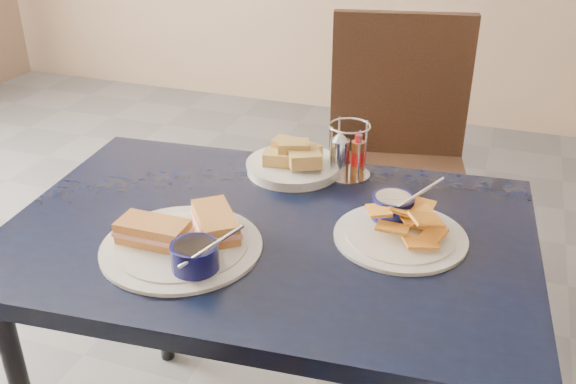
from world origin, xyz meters
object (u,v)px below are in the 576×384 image
(chair_far, at_px, (402,146))
(condiment_caddy, at_px, (347,154))
(sandwich_plate, at_px, (185,240))
(plantain_plate, at_px, (399,224))
(dining_table, at_px, (269,257))
(bread_basket, at_px, (294,162))

(chair_far, height_order, condiment_caddy, chair_far)
(sandwich_plate, relative_size, condiment_caddy, 2.40)
(sandwich_plate, distance_m, plantain_plate, 0.44)
(dining_table, distance_m, chair_far, 0.95)
(sandwich_plate, bearing_deg, dining_table, 47.15)
(condiment_caddy, bearing_deg, bread_basket, -169.86)
(dining_table, bearing_deg, chair_far, 82.46)
(dining_table, distance_m, bread_basket, 0.29)
(bread_basket, bearing_deg, condiment_caddy, 10.14)
(plantain_plate, xyz_separation_m, condiment_caddy, (-0.17, 0.22, 0.04))
(chair_far, bearing_deg, sandwich_plate, -103.07)
(chair_far, relative_size, bread_basket, 4.33)
(sandwich_plate, height_order, bread_basket, sandwich_plate)
(dining_table, bearing_deg, sandwich_plate, -132.85)
(plantain_plate, bearing_deg, condiment_caddy, 127.80)
(chair_far, xyz_separation_m, bread_basket, (-0.16, -0.66, 0.21))
(dining_table, xyz_separation_m, bread_basket, (-0.04, 0.27, 0.10))
(dining_table, xyz_separation_m, condiment_caddy, (0.09, 0.30, 0.13))
(condiment_caddy, bearing_deg, plantain_plate, -52.20)
(chair_far, height_order, sandwich_plate, chair_far)
(chair_far, distance_m, plantain_plate, 0.89)
(chair_far, bearing_deg, plantain_plate, -80.78)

